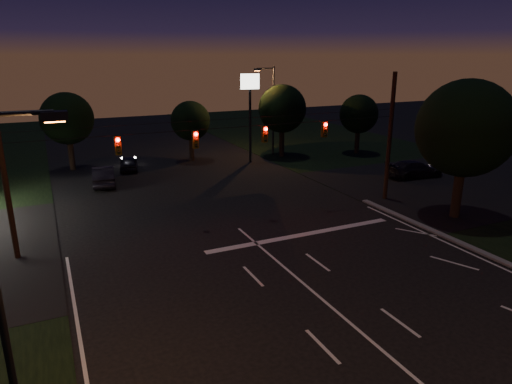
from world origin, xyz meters
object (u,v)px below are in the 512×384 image
car_cross (415,169)px  tree_right_near (464,129)px  car_oncoming_a (128,163)px  car_oncoming_b (104,176)px  utility_pole_right (384,199)px

car_cross → tree_right_near: bearing=155.9°
car_oncoming_a → car_cross: 25.33m
car_oncoming_a → car_oncoming_b: (-2.72, -4.30, 0.13)m
car_cross → car_oncoming_a: bearing=64.3°
car_oncoming_a → car_oncoming_b: size_ratio=0.80×
tree_right_near → car_oncoming_a: size_ratio=2.31×
car_oncoming_a → car_cross: car_cross is taller
car_oncoming_a → tree_right_near: bearing=138.2°
utility_pole_right → car_oncoming_a: 22.76m
utility_pole_right → car_oncoming_a: bearing=132.5°
tree_right_near → car_cross: (4.83, 8.60, -4.95)m
tree_right_near → car_oncoming_a: (-16.89, 21.61, -5.03)m
utility_pole_right → car_oncoming_b: (-18.08, 12.48, 0.78)m
tree_right_near → car_cross: tree_right_near is taller
utility_pole_right → tree_right_near: (1.53, -4.83, 5.68)m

